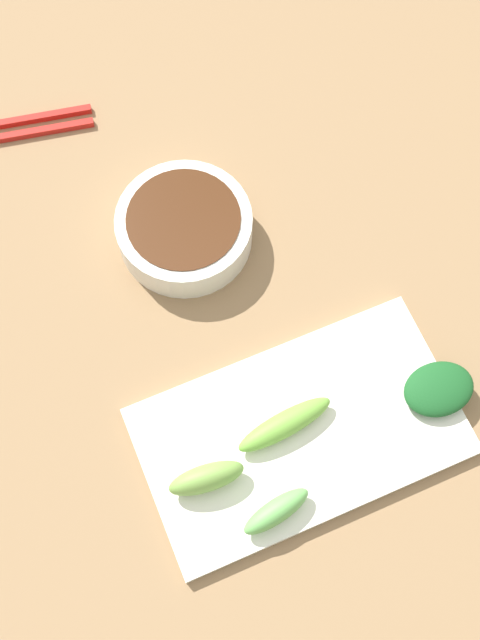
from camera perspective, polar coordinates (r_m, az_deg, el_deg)
The scene contains 7 objects.
tabletop at distance 0.82m, azimuth -0.43°, elevation -0.31°, with size 2.10×2.10×0.02m, color #8D6D4A.
sauce_bowl at distance 0.84m, azimuth -4.01°, elevation 6.64°, with size 0.14×0.14×0.04m.
serving_plate at distance 0.78m, azimuth 4.33°, elevation -7.99°, with size 0.17×0.31×0.01m, color silver.
broccoli_leafy_0 at distance 0.79m, azimuth 14.09°, elevation -4.83°, with size 0.05×0.07×0.02m, color #195322.
broccoli_stalk_1 at distance 0.74m, azimuth -2.43°, elevation -11.29°, with size 0.03×0.07×0.03m, color #77A546.
broccoli_stalk_2 at distance 0.76m, azimuth 3.19°, elevation -7.51°, with size 0.02×0.10×0.02m, color #71B03E.
broccoli_stalk_3 at distance 0.74m, azimuth 2.62°, elevation -13.56°, with size 0.02×0.07×0.03m, color #6BB85A.
Camera 1 is at (0.28, -0.11, 0.78)m, focal length 44.54 mm.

